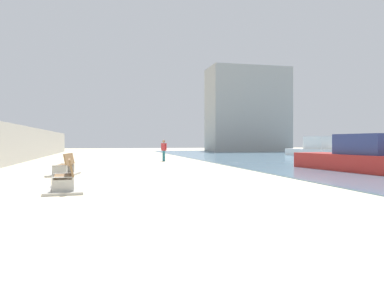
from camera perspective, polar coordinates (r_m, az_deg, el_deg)
ground_plane at (r=25.57m, az=-10.02°, el=-3.01°), size 120.00×120.00×0.00m
seawall at (r=26.21m, az=-26.62°, el=-0.05°), size 0.80×64.00×2.66m
bench_near at (r=12.04m, az=-18.91°, el=-5.71°), size 1.29×2.19×0.98m
bench_far at (r=17.71m, az=-18.86°, el=-3.77°), size 1.37×2.23×0.98m
person_walking at (r=28.69m, az=-4.32°, el=-0.74°), size 0.38×0.42×1.63m
boat_outer at (r=20.58m, az=23.44°, el=-1.88°), size 2.82×6.90×1.84m
boat_mid_bay at (r=40.38m, az=18.07°, el=-0.71°), size 2.88×6.64×1.99m
harbor_building at (r=57.75m, az=8.47°, el=5.15°), size 12.00×6.00×12.63m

